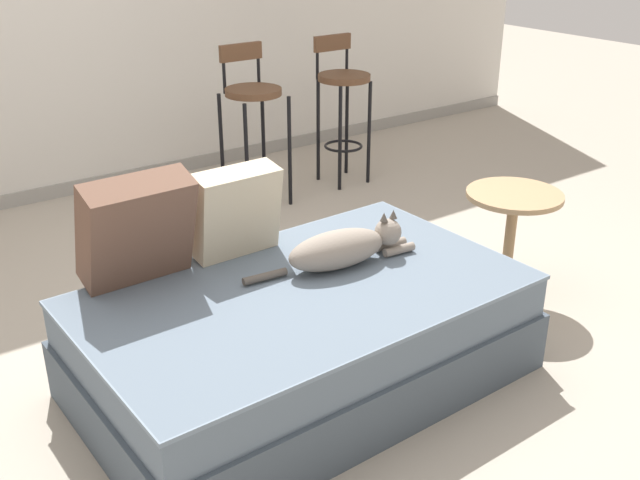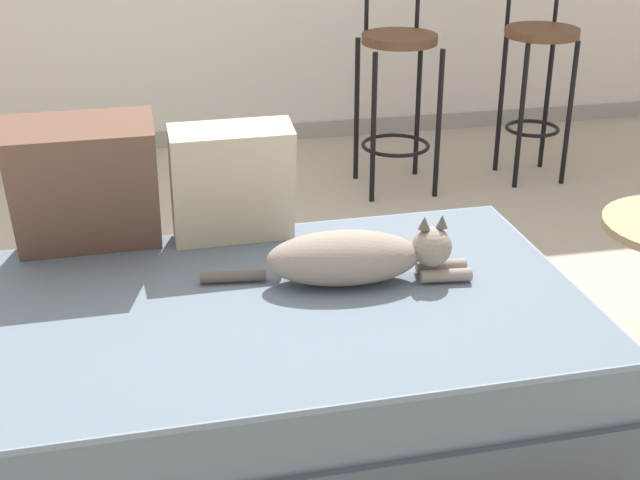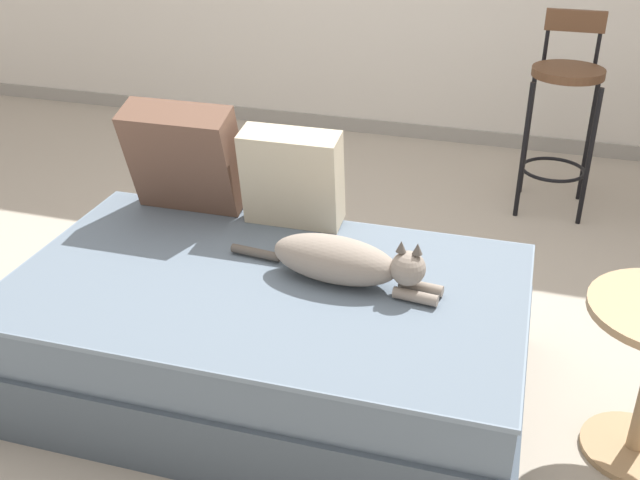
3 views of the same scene
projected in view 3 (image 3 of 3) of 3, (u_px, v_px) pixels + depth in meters
name	position (u px, v px, depth m)	size (l,w,h in m)	color
ground_plane	(306.00, 321.00, 2.95)	(16.00, 16.00, 0.00)	#A89E8E
wall_baseboard_trim	(413.00, 131.00, 4.78)	(8.00, 0.02, 0.09)	gray
couch	(269.00, 332.00, 2.51)	(1.70, 1.04, 0.42)	#44505B
throw_pillow_corner	(184.00, 158.00, 2.77)	(0.41, 0.27, 0.43)	brown
throw_pillow_middle	(292.00, 178.00, 2.68)	(0.36, 0.19, 0.37)	beige
cat	(344.00, 261.00, 2.37)	(0.74, 0.21, 0.19)	gray
bar_stool_near_window	(564.00, 101.00, 3.63)	(0.34, 0.34, 0.97)	black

